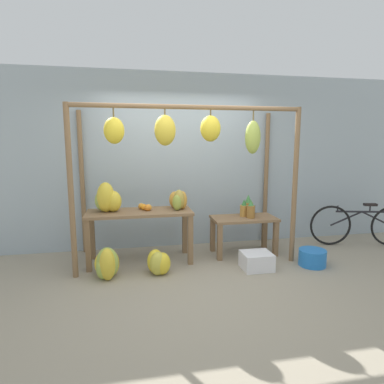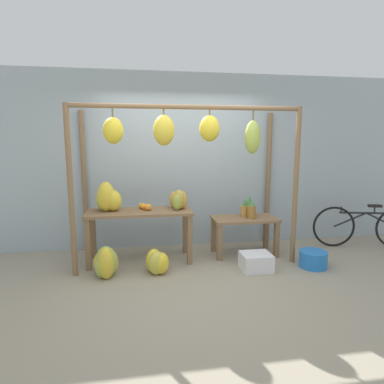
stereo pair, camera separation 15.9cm
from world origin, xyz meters
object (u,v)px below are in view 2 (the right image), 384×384
at_px(blue_bucket, 313,259).
at_px(parked_bicycle, 365,226).
at_px(banana_pile_ground_left, 106,263).
at_px(orange_pile, 146,207).
at_px(papaya_pile, 178,200).
at_px(banana_pile_ground_right, 157,262).
at_px(pineapple_cluster, 249,208).
at_px(banana_pile_on_table, 108,199).
at_px(fruit_crate_white, 256,262).

height_order(blue_bucket, parked_bicycle, parked_bicycle).
bearing_deg(banana_pile_ground_left, orange_pile, 45.34).
bearing_deg(orange_pile, papaya_pile, -0.35).
bearing_deg(banana_pile_ground_right, orange_pile, 102.84).
relative_size(orange_pile, parked_bicycle, 0.14).
relative_size(banana_pile_ground_left, blue_bucket, 1.10).
xyz_separation_m(pineapple_cluster, blue_bucket, (0.69, -0.73, -0.59)).
bearing_deg(parked_bicycle, pineapple_cluster, 178.03).
distance_m(banana_pile_on_table, parked_bicycle, 4.11).
xyz_separation_m(banana_pile_on_table, banana_pile_ground_right, (0.66, -0.55, -0.77)).
height_order(fruit_crate_white, papaya_pile, papaya_pile).
bearing_deg(banana_pile_on_table, parked_bicycle, -0.10).
bearing_deg(fruit_crate_white, papaya_pile, 147.72).
xyz_separation_m(banana_pile_ground_left, banana_pile_ground_right, (0.65, -0.00, -0.03)).
xyz_separation_m(orange_pile, fruit_crate_white, (1.45, -0.62, -0.67)).
bearing_deg(banana_pile_ground_left, papaya_pile, 28.15).
distance_m(banana_pile_ground_left, banana_pile_ground_right, 0.65).
distance_m(blue_bucket, parked_bicycle, 1.45).
bearing_deg(blue_bucket, fruit_crate_white, 177.99).
distance_m(banana_pile_ground_right, fruit_crate_white, 1.33).
bearing_deg(fruit_crate_white, banana_pile_on_table, 162.21).
relative_size(banana_pile_ground_left, banana_pile_ground_right, 1.07).
relative_size(pineapple_cluster, parked_bicycle, 0.23).
bearing_deg(fruit_crate_white, banana_pile_ground_left, 177.55).
bearing_deg(banana_pile_on_table, papaya_pile, -0.95).
relative_size(fruit_crate_white, blue_bucket, 1.07).
relative_size(orange_pile, fruit_crate_white, 0.58).
relative_size(banana_pile_on_table, banana_pile_ground_right, 1.20).
relative_size(banana_pile_on_table, banana_pile_ground_left, 1.13).
height_order(banana_pile_on_table, pineapple_cluster, banana_pile_on_table).
distance_m(orange_pile, blue_bucket, 2.45).
distance_m(banana_pile_on_table, banana_pile_ground_left, 0.92).
xyz_separation_m(orange_pile, banana_pile_ground_right, (0.12, -0.54, -0.63)).
bearing_deg(pineapple_cluster, parked_bicycle, -1.97).
bearing_deg(banana_pile_ground_left, fruit_crate_white, -2.45).
bearing_deg(pineapple_cluster, papaya_pile, -175.97).
distance_m(banana_pile_on_table, pineapple_cluster, 2.11).
distance_m(orange_pile, parked_bicycle, 3.56).
xyz_separation_m(orange_pile, parked_bicycle, (3.54, 0.01, -0.44)).
bearing_deg(banana_pile_ground_left, banana_pile_ground_right, -0.16).
distance_m(banana_pile_ground_right, papaya_pile, 0.96).
bearing_deg(banana_pile_on_table, fruit_crate_white, -17.79).
bearing_deg(papaya_pile, banana_pile_on_table, 179.05).
bearing_deg(banana_pile_ground_right, parked_bicycle, 9.09).
bearing_deg(orange_pile, pineapple_cluster, 2.73).
bearing_deg(orange_pile, parked_bicycle, 0.11).
height_order(parked_bicycle, papaya_pile, papaya_pile).
bearing_deg(banana_pile_ground_right, banana_pile_ground_left, 179.84).
height_order(banana_pile_on_table, papaya_pile, banana_pile_on_table).
height_order(banana_pile_on_table, fruit_crate_white, banana_pile_on_table).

